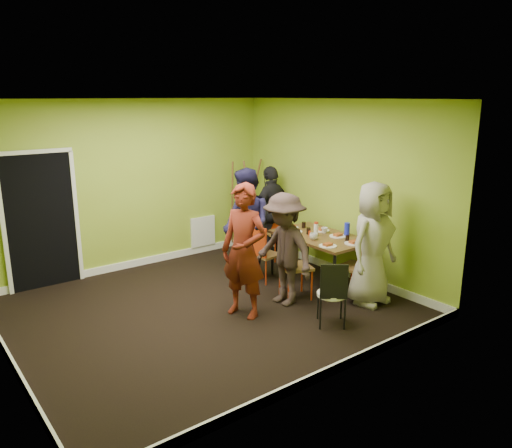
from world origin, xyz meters
The scene contains 28 objects.
ground centered at (0.00, 0.00, 0.00)m, with size 5.00×5.00×0.00m, color black.
room_walls centered at (-0.02, 0.04, 0.99)m, with size 5.04×4.54×2.82m.
dining_table centered at (1.96, -0.18, 0.70)m, with size 0.90×1.50×0.75m.
chair_left_far centered at (1.25, 0.36, 0.51)m, with size 0.42×0.42×0.91m.
chair_left_near centered at (1.16, -0.41, 0.56)m, with size 0.53×0.52×1.00m.
chair_back_end centered at (2.24, 1.23, 0.72)m, with size 0.52×0.58×1.02m.
chair_front_end centered at (1.94, -1.02, 0.55)m, with size 0.45×0.46×0.98m.
chair_bentwood centered at (0.97, -1.42, 0.48)m, with size 0.47×0.47×0.86m.
easel centered at (2.08, 1.99, 0.84)m, with size 0.68×0.64×1.70m.
plate_near_left centered at (1.78, 0.21, 0.76)m, with size 0.24×0.24×0.01m, color white.
plate_near_right centered at (1.64, -0.65, 0.76)m, with size 0.26×0.26×0.01m, color white.
plate_far_back centered at (1.91, 0.43, 0.76)m, with size 0.22×0.22×0.01m, color white.
plate_far_front centered at (2.04, -0.79, 0.76)m, with size 0.27×0.27×0.01m, color white.
plate_wall_back centered at (2.17, 0.01, 0.76)m, with size 0.25×0.25×0.01m, color white.
plate_wall_front centered at (2.13, -0.39, 0.76)m, with size 0.26×0.26×0.01m, color white.
thermos centered at (1.88, -0.16, 0.85)m, with size 0.07×0.07×0.19m, color white.
blue_bottle centered at (2.27, -0.44, 0.85)m, with size 0.08×0.08×0.21m, color #1B26CB.
orange_bottle centered at (1.83, -0.08, 0.79)m, with size 0.04×0.04×0.07m, color red.
glass_mid centered at (1.87, -0.01, 0.80)m, with size 0.07×0.07×0.10m, color black.
glass_back centered at (2.06, 0.31, 0.80)m, with size 0.07×0.07×0.10m, color black.
glass_front centered at (2.05, -0.65, 0.80)m, with size 0.06×0.06×0.10m, color black.
cup_a centered at (1.72, -0.28, 0.80)m, with size 0.13×0.13×0.10m, color white.
cup_b centered at (2.11, -0.12, 0.80)m, with size 0.10×0.10×0.09m, color white.
person_standing centered at (0.30, -0.46, 0.89)m, with size 0.65×0.43×1.78m, color #5D1A10.
person_left_far centered at (1.12, 0.60, 0.88)m, with size 0.86×0.67×1.77m, color black.
person_left_near centered at (0.97, -0.49, 0.79)m, with size 1.02×0.59×1.58m, color #312421.
person_back_end centered at (2.21, 1.33, 0.82)m, with size 0.96×0.40×1.64m, color black.
person_front_end centered at (1.95, -1.20, 0.87)m, with size 0.85×0.55×1.73m, color gray.
Camera 1 is at (-3.31, -5.46, 2.85)m, focal length 35.00 mm.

